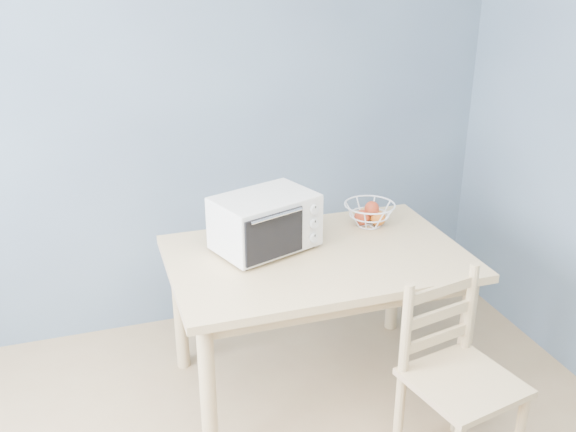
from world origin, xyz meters
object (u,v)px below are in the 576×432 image
object	(u,v)px
toaster_oven	(262,223)
fruit_basket	(369,213)
dining_table	(317,273)
dining_chair	(456,381)

from	to	relation	value
toaster_oven	fruit_basket	xyz separation A→B (m)	(0.61, 0.12, -0.08)
dining_table	fruit_basket	xyz separation A→B (m)	(0.38, 0.24, 0.17)
dining_table	fruit_basket	bearing A→B (deg)	32.17
toaster_oven	dining_chair	xyz separation A→B (m)	(0.60, -0.81, -0.46)
toaster_oven	fruit_basket	distance (m)	0.63
fruit_basket	dining_chair	xyz separation A→B (m)	(-0.01, -0.93, -0.39)
fruit_basket	dining_chair	bearing A→B (deg)	-90.86
dining_table	fruit_basket	distance (m)	0.48
dining_table	toaster_oven	bearing A→B (deg)	152.72
fruit_basket	dining_chair	size ratio (longest dim) A/B	0.35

